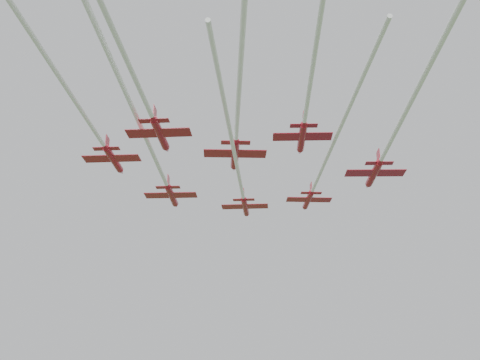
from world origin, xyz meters
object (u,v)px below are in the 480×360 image
(jet_row4_left, at_px, (127,60))
(jet_row4_right, at_px, (308,100))
(jet_lead, at_px, (238,173))
(jet_row2_left, at_px, (155,158))
(jet_row3_mid, at_px, (236,130))
(jet_row2_right, at_px, (323,167))
(jet_row3_right, at_px, (389,144))
(jet_row3_left, at_px, (87,120))

(jet_row4_left, xyz_separation_m, jet_row4_right, (15.30, 16.63, 1.03))
(jet_lead, height_order, jet_row2_left, jet_lead)
(jet_row3_mid, relative_size, jet_row4_left, 0.67)
(jet_lead, bearing_deg, jet_row2_left, -137.93)
(jet_row2_left, distance_m, jet_row4_right, 27.61)
(jet_row2_left, xyz_separation_m, jet_row4_left, (10.58, -26.24, -1.18))
(jet_row2_left, relative_size, jet_row2_right, 1.14)
(jet_row2_left, bearing_deg, jet_row4_right, -37.95)
(jet_row3_right, height_order, jet_row4_right, jet_row4_right)
(jet_row2_right, distance_m, jet_row3_left, 35.41)
(jet_lead, distance_m, jet_row4_right, 29.00)
(jet_row2_left, xyz_separation_m, jet_row2_right, (23.06, 10.82, -0.43))
(jet_row2_right, xyz_separation_m, jet_row4_left, (-12.48, -37.06, -0.75))
(jet_row3_mid, distance_m, jet_row4_left, 25.66)
(jet_row4_right, bearing_deg, jet_row2_left, 141.07)
(jet_lead, bearing_deg, jet_row3_left, -133.94)
(jet_row4_left, bearing_deg, jet_row4_right, 31.28)
(jet_row2_right, height_order, jet_row3_right, jet_row3_right)
(jet_lead, relative_size, jet_row4_right, 1.39)
(jet_lead, bearing_deg, jet_row2_right, -26.07)
(jet_row3_right, bearing_deg, jet_row2_left, 169.94)
(jet_row3_right, bearing_deg, jet_row3_left, -175.90)
(jet_row2_left, distance_m, jet_row2_right, 25.47)
(jet_lead, height_order, jet_row4_right, jet_lead)
(jet_row2_left, xyz_separation_m, jet_row3_mid, (13.36, -0.93, 2.04))
(jet_row2_right, xyz_separation_m, jet_row3_right, (10.57, -5.22, -0.20))
(jet_row2_left, distance_m, jet_row3_mid, 13.54)
(jet_row3_left, distance_m, jet_row3_right, 41.84)
(jet_row2_right, xyz_separation_m, jet_row4_right, (2.82, -20.43, 0.27))
(jet_row2_left, xyz_separation_m, jet_row3_left, (-4.63, -11.13, 1.89))
(jet_row3_left, relative_size, jet_row3_mid, 1.29)
(jet_row3_left, xyz_separation_m, jet_row4_left, (15.21, -15.10, -3.07))
(jet_row3_left, height_order, jet_row4_right, jet_row3_left)
(jet_row4_right, bearing_deg, jet_row2_right, 79.31)
(jet_row4_left, relative_size, jet_row4_right, 1.41)
(jet_row3_left, distance_m, jet_row3_mid, 20.68)
(jet_row3_mid, bearing_deg, jet_row3_right, -4.35)
(jet_row3_right, bearing_deg, jet_row3_mid, 178.34)
(jet_row2_left, height_order, jet_row3_left, jet_row3_left)
(jet_row3_mid, bearing_deg, jet_row2_right, 28.24)
(jet_lead, height_order, jet_row3_mid, jet_row3_mid)
(jet_lead, xyz_separation_m, jet_row3_right, (25.30, -7.81, -2.15))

